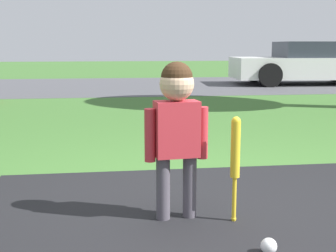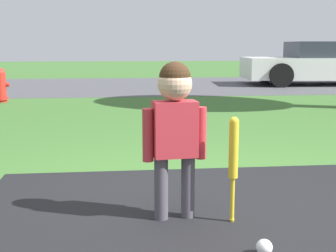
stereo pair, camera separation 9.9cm
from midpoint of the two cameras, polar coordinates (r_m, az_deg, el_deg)
ground_plane at (r=3.39m, az=7.53°, el=-9.60°), size 60.00×60.00×0.00m
street_strip at (r=13.24m, az=-2.82°, el=4.98°), size 40.00×6.00×0.01m
child at (r=2.96m, az=1.79°, el=0.91°), size 0.42×0.22×1.02m
baseball_bat at (r=2.98m, az=8.93°, el=-3.46°), size 0.06×0.06×0.69m
sports_ball at (r=2.67m, az=12.73°, el=-14.24°), size 0.09×0.09×0.09m
fire_hydrant at (r=9.85m, az=-19.49°, el=4.70°), size 0.32×0.28×0.68m
parked_car at (r=14.18m, az=18.17°, el=7.19°), size 4.30×2.23×1.22m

